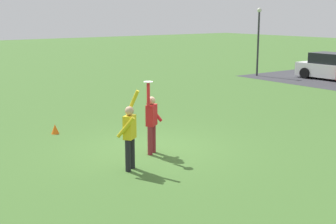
% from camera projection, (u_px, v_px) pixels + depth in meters
% --- Properties ---
extents(ground_plane, '(120.00, 120.00, 0.00)m').
position_uv_depth(ground_plane, '(151.00, 149.00, 13.75)').
color(ground_plane, '#426B2D').
extents(person_catcher, '(0.53, 0.59, 2.08)m').
position_uv_depth(person_catcher, '(152.00, 120.00, 13.10)').
color(person_catcher, maroon).
rests_on(person_catcher, ground_plane).
extents(person_defender, '(0.62, 0.66, 2.04)m').
position_uv_depth(person_defender, '(130.00, 132.00, 11.72)').
color(person_defender, black).
rests_on(person_defender, ground_plane).
extents(frisbee_disc, '(0.25, 0.25, 0.02)m').
position_uv_depth(frisbee_disc, '(148.00, 82.00, 12.66)').
color(frisbee_disc, white).
rests_on(frisbee_disc, person_catcher).
extents(parked_car_white, '(4.14, 2.11, 1.59)m').
position_uv_depth(parked_car_white, '(332.00, 67.00, 28.06)').
color(parked_car_white, white).
rests_on(parked_car_white, ground_plane).
extents(lamppost_by_lot, '(0.28, 0.28, 4.26)m').
position_uv_depth(lamppost_by_lot, '(258.00, 35.00, 29.36)').
color(lamppost_by_lot, '#2D2D33').
rests_on(lamppost_by_lot, ground_plane).
extents(field_cone_orange, '(0.26, 0.26, 0.32)m').
position_uv_depth(field_cone_orange, '(55.00, 129.00, 15.45)').
color(field_cone_orange, orange).
rests_on(field_cone_orange, ground_plane).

